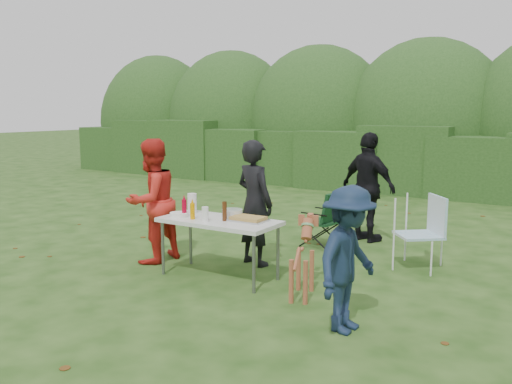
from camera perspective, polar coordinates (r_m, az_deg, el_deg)
The scene contains 20 objects.
ground at distance 6.97m, azimuth -3.60°, elevation -8.74°, with size 80.00×80.00×0.00m, color #1E4211.
hedge_row at distance 14.02m, azimuth 15.61°, elevation 3.36°, with size 22.00×1.40×1.70m, color #23471C.
shrub_backdrop at distance 15.51m, azimuth 17.39°, elevation 6.55°, with size 20.00×2.60×3.20m, color #3D6628.
folding_table at distance 6.73m, azimuth -3.90°, elevation -3.34°, with size 1.50×0.70×0.74m.
person_cook at distance 7.26m, azimuth -0.15°, elevation -1.15°, with size 0.62×0.40×1.69m, color black.
person_red_jacket at distance 7.52m, azimuth -10.92°, elevation -0.93°, with size 0.82×0.64×1.70m, color red.
person_black_puffy at distance 8.71m, azimuth 11.74°, elevation 0.49°, with size 1.02×0.42×1.74m, color black.
child at distance 5.18m, azimuth 9.70°, elevation -7.01°, with size 0.90×0.52×1.40m, color #14253E.
dog at distance 6.10m, azimuth 4.87°, elevation -7.22°, with size 0.88×0.35×0.84m, color #A65736, non-canonical shape.
camping_chair at distance 8.34m, azimuth 6.81°, elevation -2.78°, with size 0.54×0.54×0.87m, color #12381B, non-canonical shape.
lawn_chair at distance 7.45m, azimuth 16.74°, elevation -4.05°, with size 0.58×0.58×0.98m, color #58A6C4, non-canonical shape.
food_tray at distance 6.60m, azimuth -0.82°, elevation -2.98°, with size 0.45×0.30×0.02m, color #B7B7BA.
focaccia_bread at distance 6.60m, azimuth -0.82°, elevation -2.75°, with size 0.40×0.26×0.04m, color #BA9246.
mustard_bottle at distance 6.74m, azimuth -6.71°, elevation -2.02°, with size 0.06×0.06×0.20m, color #DB8F00.
ketchup_bottle at distance 6.91m, azimuth -7.56°, elevation -1.69°, with size 0.06×0.06×0.22m, color #A70321.
beer_bottle at distance 6.60m, azimuth -3.34°, elevation -2.03°, with size 0.06×0.06×0.24m, color #47230F.
paper_towel_roll at distance 7.12m, azimuth -6.74°, elevation -1.19°, with size 0.12×0.12×0.26m, color white.
cup_stack at distance 6.59m, azimuth -5.37°, elevation -2.34°, with size 0.08×0.08×0.18m, color white.
pasta_bowl at distance 6.84m, azimuth -2.52°, elevation -2.24°, with size 0.26×0.26×0.10m, color silver.
plate_stack at distance 6.95m, azimuth -8.08°, elevation -2.35°, with size 0.24×0.24×0.05m, color white.
Camera 1 is at (3.85, -5.42, 2.10)m, focal length 38.00 mm.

